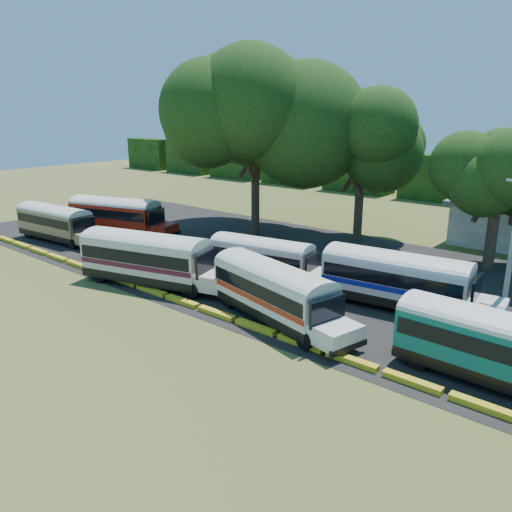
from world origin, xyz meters
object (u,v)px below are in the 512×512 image
Objects in this scene: bus_beige at (56,221)px; bus_red at (117,214)px; tree_west at (255,108)px; bus_white_red at (275,289)px; bus_cream_west at (148,256)px; bus_teal at (500,345)px.

bus_beige is 0.90× the size of bus_red.
tree_west is at bearing 25.93° from bus_red.
bus_red is at bearing 178.59° from bus_white_red.
tree_west is at bearing 88.47° from bus_cream_west.
bus_beige is 0.59× the size of tree_west.
bus_teal is at bearing -11.48° from bus_cream_west.
bus_beige is at bearing -131.52° from tree_west.
tree_west reaches higher than bus_cream_west.
bus_cream_west reaches higher than bus_teal.
bus_teal is at bearing -29.29° from tree_west.
bus_red is 25.11m from bus_white_red.
bus_white_red is 23.30m from tree_west.
bus_red is at bearing 137.34° from bus_cream_west.
bus_cream_west is at bearing -43.61° from bus_red.
bus_cream_west is (16.21, -2.20, 0.19)m from bus_beige.
bus_cream_west reaches higher than bus_white_red.
bus_red is (2.41, 4.97, 0.19)m from bus_beige.
bus_beige is at bearing -132.04° from bus_red.
bus_white_red reaches higher than bus_beige.
tree_west is (9.89, 8.92, 9.78)m from bus_red.
bus_beige is 5.53m from bus_red.
bus_cream_west is at bearing -76.34° from tree_west.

